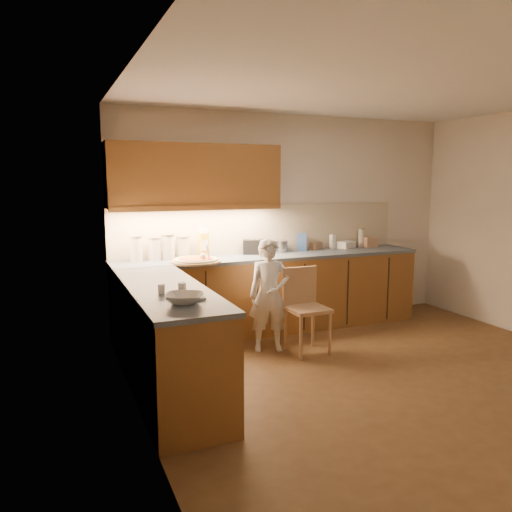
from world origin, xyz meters
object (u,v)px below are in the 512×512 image
Objects in this scene: pizza_on_board at (196,260)px; oil_jug at (203,244)px; wooden_chair at (304,303)px; toaster at (254,247)px; child at (269,295)px.

oil_jug reaches higher than pizza_on_board.
wooden_chair is 2.85× the size of toaster.
oil_jug is 1.08× the size of toaster.
oil_jug is at bearing 137.93° from child.
pizza_on_board is 0.45× the size of child.
wooden_chair is (0.33, -0.16, -0.08)m from child.
child is at bearing -79.75° from toaster.
pizza_on_board reaches higher than wooden_chair.
wooden_chair is 1.09m from toaster.
toaster is at bearing 22.36° from pizza_on_board.
pizza_on_board is 0.87m from child.
child reaches higher than pizza_on_board.
child is at bearing -58.55° from oil_jug.
oil_jug reaches higher than child.
child is 0.91m from toaster.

